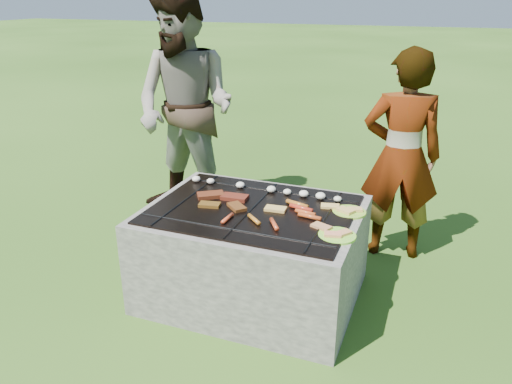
# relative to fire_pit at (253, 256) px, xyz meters

# --- Properties ---
(lawn) EXTENTS (60.00, 60.00, 0.00)m
(lawn) POSITION_rel_fire_pit_xyz_m (0.00, 0.00, -0.28)
(lawn) COLOR #254912
(lawn) RESTS_ON ground
(fire_pit) EXTENTS (1.30, 1.00, 0.62)m
(fire_pit) POSITION_rel_fire_pit_xyz_m (0.00, 0.00, 0.00)
(fire_pit) COLOR #9F968D
(fire_pit) RESTS_ON ground
(mushrooms) EXTENTS (1.05, 0.06, 0.04)m
(mushrooms) POSITION_rel_fire_pit_xyz_m (0.01, 0.29, 0.35)
(mushrooms) COLOR white
(mushrooms) RESTS_ON fire_pit
(pork_slabs) EXTENTS (0.40, 0.28, 0.02)m
(pork_slabs) POSITION_rel_fire_pit_xyz_m (-0.22, 0.04, 0.34)
(pork_slabs) COLOR brown
(pork_slabs) RESTS_ON fire_pit
(sausages) EXTENTS (0.53, 0.44, 0.03)m
(sausages) POSITION_rel_fire_pit_xyz_m (0.22, -0.03, 0.34)
(sausages) COLOR orange
(sausages) RESTS_ON fire_pit
(bread_on_grate) EXTENTS (0.45, 0.39, 0.02)m
(bread_on_grate) POSITION_rel_fire_pit_xyz_m (0.31, 0.03, 0.34)
(bread_on_grate) COLOR tan
(bread_on_grate) RESTS_ON fire_pit
(plate_far) EXTENTS (0.22, 0.22, 0.03)m
(plate_far) POSITION_rel_fire_pit_xyz_m (0.56, 0.16, 0.33)
(plate_far) COLOR gold
(plate_far) RESTS_ON fire_pit
(plate_near) EXTENTS (0.26, 0.26, 0.03)m
(plate_near) POSITION_rel_fire_pit_xyz_m (0.56, -0.18, 0.33)
(plate_near) COLOR #D5F33A
(plate_near) RESTS_ON fire_pit
(cook) EXTENTS (0.61, 0.46, 1.52)m
(cook) POSITION_rel_fire_pit_xyz_m (0.77, 0.91, 0.48)
(cook) COLOR gray
(cook) RESTS_ON ground
(bystander) EXTENTS (1.01, 0.84, 1.89)m
(bystander) POSITION_rel_fire_pit_xyz_m (-0.99, 0.99, 0.66)
(bystander) COLOR gray
(bystander) RESTS_ON ground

